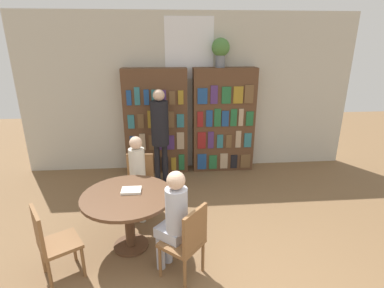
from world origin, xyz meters
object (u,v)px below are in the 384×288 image
at_px(chair_far_side, 187,240).
at_px(seated_reader_right, 173,217).
at_px(chair_left_side, 140,181).
at_px(bookshelf_right, 223,121).
at_px(librarian_standing, 160,127).
at_px(chair_near_camera, 51,241).
at_px(flower_vase, 221,49).
at_px(bookshelf_left, 156,122).
at_px(reading_table, 128,205).
at_px(seated_reader_left, 137,174).

distance_m(chair_far_side, seated_reader_right, 0.28).
bearing_deg(chair_left_side, seated_reader_right, 113.67).
xyz_separation_m(bookshelf_right, librarian_standing, (-1.23, -0.50, 0.05)).
xyz_separation_m(chair_left_side, chair_far_side, (0.61, -1.47, 0.00)).
bearing_deg(seated_reader_right, librarian_standing, 44.46).
relative_size(bookshelf_right, chair_near_camera, 2.28).
height_order(bookshelf_right, flower_vase, flower_vase).
bearing_deg(librarian_standing, bookshelf_right, 22.20).
relative_size(flower_vase, chair_far_side, 0.59).
bearing_deg(chair_left_side, bookshelf_left, -94.37).
xyz_separation_m(bookshelf_right, flower_vase, (-0.10, 0.01, 1.33)).
bearing_deg(librarian_standing, bookshelf_left, 99.37).
height_order(bookshelf_right, chair_near_camera, bookshelf_right).
distance_m(bookshelf_left, chair_left_side, 1.57).
bearing_deg(flower_vase, reading_table, -122.43).
relative_size(bookshelf_left, chair_left_side, 2.28).
height_order(chair_far_side, seated_reader_left, seated_reader_left).
xyz_separation_m(flower_vase, chair_near_camera, (-2.26, -2.83, -1.84)).
bearing_deg(bookshelf_right, seated_reader_right, -110.59).
distance_m(bookshelf_right, chair_far_side, 3.12).
distance_m(bookshelf_right, seated_reader_left, 2.29).
height_order(bookshelf_left, flower_vase, flower_vase).
bearing_deg(librarian_standing, reading_table, -101.32).
bearing_deg(bookshelf_left, flower_vase, 0.21).
relative_size(bookshelf_right, chair_left_side, 2.28).
bearing_deg(reading_table, seated_reader_left, 85.74).
xyz_separation_m(chair_left_side, seated_reader_left, (-0.01, -0.19, 0.20)).
relative_size(chair_near_camera, chair_left_side, 1.00).
height_order(bookshelf_left, chair_left_side, bookshelf_left).
bearing_deg(bookshelf_left, seated_reader_left, -98.14).
relative_size(bookshelf_left, reading_table, 1.82).
height_order(bookshelf_left, chair_far_side, bookshelf_left).
bearing_deg(flower_vase, chair_left_side, -134.27).
bearing_deg(bookshelf_right, seated_reader_left, -133.11).
relative_size(bookshelf_left, bookshelf_right, 1.00).
xyz_separation_m(chair_left_side, seated_reader_right, (0.48, -1.35, 0.21)).
height_order(bookshelf_right, reading_table, bookshelf_right).
bearing_deg(seated_reader_right, chair_left_side, 59.67).
distance_m(bookshelf_right, chair_near_camera, 3.72).
height_order(bookshelf_left, seated_reader_right, bookshelf_left).
bearing_deg(flower_vase, chair_far_side, -105.59).
xyz_separation_m(seated_reader_left, librarian_standing, (0.32, 1.15, 0.37)).
distance_m(bookshelf_right, seated_reader_right, 3.02).
xyz_separation_m(reading_table, chair_far_side, (0.68, -0.58, -0.12)).
xyz_separation_m(chair_near_camera, seated_reader_right, (1.30, 0.01, 0.21)).
distance_m(reading_table, chair_near_camera, 0.90).
xyz_separation_m(bookshelf_right, chair_near_camera, (-2.36, -2.83, -0.52)).
bearing_deg(chair_left_side, chair_far_side, 117.00).
distance_m(bookshelf_left, seated_reader_left, 1.70).
distance_m(bookshelf_right, librarian_standing, 1.33).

